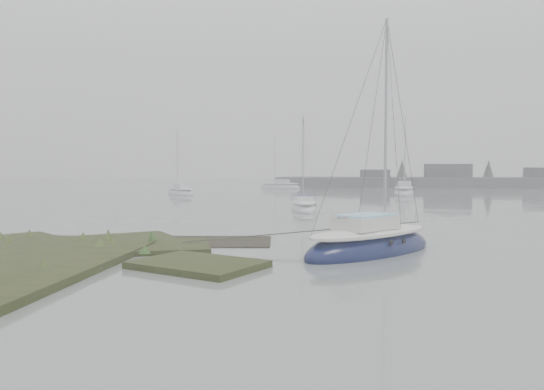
{
  "coord_description": "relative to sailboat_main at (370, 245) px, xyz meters",
  "views": [
    {
      "loc": [
        4.4,
        -15.22,
        2.91
      ],
      "look_at": [
        1.96,
        5.29,
        1.8
      ],
      "focal_mm": 35.0,
      "sensor_mm": 36.0,
      "label": 1
    }
  ],
  "objects": [
    {
      "name": "ground",
      "position": [
        -5.58,
        27.3,
        -0.26
      ],
      "size": [
        160.0,
        160.0,
        0.0
      ],
      "primitive_type": "plane",
      "color": "slate",
      "rests_on": "ground"
    },
    {
      "name": "far_shoreline",
      "position": [
        21.26,
        59.19,
        0.59
      ],
      "size": [
        60.0,
        8.0,
        4.15
      ],
      "color": "#4C4F51",
      "rests_on": "ground"
    },
    {
      "name": "sailboat_main",
      "position": [
        0.0,
        0.0,
        0.0
      ],
      "size": [
        5.5,
        5.85,
        8.54
      ],
      "rotation": [
        0.0,
        0.0,
        -0.72
      ],
      "color": "#0D1336",
      "rests_on": "ground"
    },
    {
      "name": "sailboat_white",
      "position": [
        -3.22,
        16.95,
        -0.05
      ],
      "size": [
        2.28,
        5.0,
        6.81
      ],
      "rotation": [
        0.0,
        0.0,
        0.15
      ],
      "color": "silver",
      "rests_on": "ground"
    },
    {
      "name": "sailboat_far_a",
      "position": [
        -17.08,
        35.3,
        -0.03
      ],
      "size": [
        4.66,
        5.17,
        7.42
      ],
      "rotation": [
        0.0,
        0.0,
        0.68
      ],
      "color": "#B4BCC0",
      "rests_on": "ground"
    },
    {
      "name": "sailboat_far_b",
      "position": [
        5.97,
        38.19,
        0.01
      ],
      "size": [
        3.02,
        6.54,
        8.89
      ],
      "rotation": [
        0.0,
        0.0,
        -0.16
      ],
      "color": "silver",
      "rests_on": "ground"
    },
    {
      "name": "sailboat_far_c",
      "position": [
        -8.45,
        52.26,
        -0.02
      ],
      "size": [
        5.75,
        2.73,
        7.79
      ],
      "rotation": [
        0.0,
        0.0,
        1.4
      ],
      "color": "silver",
      "rests_on": "ground"
    }
  ]
}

